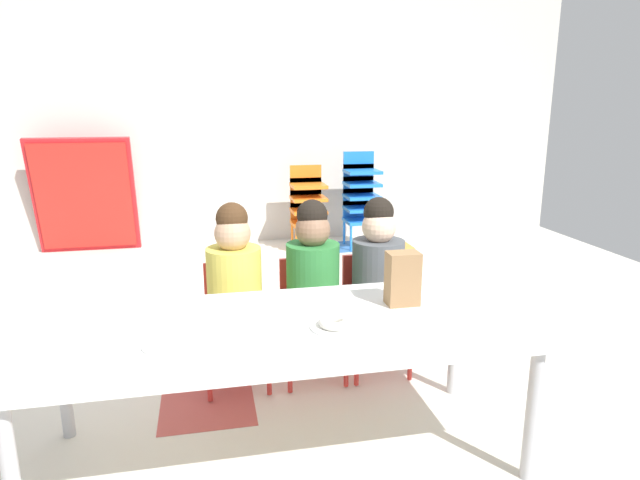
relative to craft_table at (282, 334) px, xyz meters
The scene contains 13 objects.
ground_plane 1.05m from the craft_table, 80.33° to the left, with size 6.66×5.47×0.02m.
back_wall 3.71m from the craft_table, 87.58° to the left, with size 6.66×0.10×2.54m, color beige.
craft_table is the anchor object (origin of this frame).
seated_child_near_camera 0.63m from the craft_table, 103.17° to the left, with size 0.32×0.32×0.92m.
seated_child_middle_seat 0.66m from the craft_table, 68.70° to the left, with size 0.32×0.31×0.92m.
seated_child_far_right 0.84m from the craft_table, 46.90° to the left, with size 0.32×0.31×0.92m.
kid_chair_orange_stack 3.23m from the craft_table, 77.58° to the left, with size 0.32×0.30×0.80m.
kid_chair_blue_stack 3.38m from the craft_table, 68.85° to the left, with size 0.32×0.30×0.92m.
folded_activity_table 3.68m from the craft_table, 111.49° to the left, with size 0.90×0.29×1.09m.
paper_bag_brown 0.54m from the craft_table, 10.72° to the left, with size 0.13×0.09×0.22m, color #9E754C.
paper_plate_near_edge 0.21m from the craft_table, 26.25° to the right, with size 0.18×0.18×0.01m, color white.
paper_plate_center_table 0.42m from the craft_table, 163.75° to the right, with size 0.18×0.18×0.01m, color white.
donut_powdered_on_plate 0.21m from the craft_table, 26.25° to the right, with size 0.12×0.12×0.03m, color white.
Camera 1 is at (-0.41, -2.80, 1.36)m, focal length 30.71 mm.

